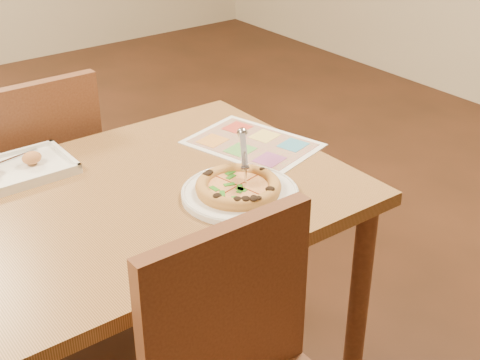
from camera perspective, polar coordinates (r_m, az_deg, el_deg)
dining_table at (r=1.84m, az=-10.51°, el=-4.14°), size 1.30×0.85×0.72m
chair_far at (r=2.36m, az=-17.13°, el=0.85°), size 0.42×0.42×0.47m
plate at (r=1.78m, az=-0.00°, el=-1.18°), size 0.35×0.35×0.02m
pizza at (r=1.78m, az=-0.15°, el=-0.59°), size 0.23×0.23×0.03m
pizza_cutter at (r=1.80m, az=0.36°, el=2.03°), size 0.10×0.15×0.10m
appetizer_tray at (r=2.00m, az=-18.55°, el=0.76°), size 0.30×0.21×0.06m
menu at (r=2.08m, az=1.08°, el=3.14°), size 0.36×0.44×0.00m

